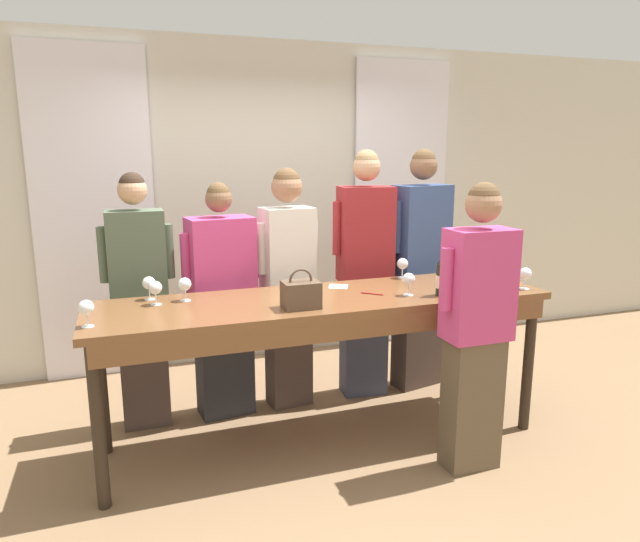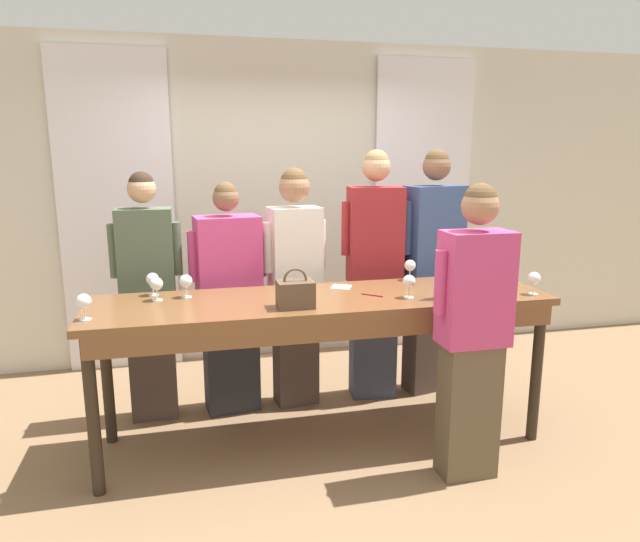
% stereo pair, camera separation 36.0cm
% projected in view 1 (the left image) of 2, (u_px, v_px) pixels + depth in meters
% --- Properties ---
extents(ground_plane, '(18.00, 18.00, 0.00)m').
position_uv_depth(ground_plane, '(324.00, 439.00, 3.77)').
color(ground_plane, '#846647').
extents(wall_back, '(12.00, 0.06, 2.80)m').
position_uv_depth(wall_back, '(259.00, 204.00, 5.09)').
color(wall_back, beige).
rests_on(wall_back, ground_plane).
extents(curtain_panel_left, '(0.94, 0.03, 2.69)m').
position_uv_depth(curtain_panel_left, '(95.00, 217.00, 4.60)').
color(curtain_panel_left, white).
rests_on(curtain_panel_left, ground_plane).
extents(curtain_panel_right, '(0.94, 0.03, 2.69)m').
position_uv_depth(curtain_panel_right, '(400.00, 206.00, 5.48)').
color(curtain_panel_right, white).
rests_on(curtain_panel_right, ground_plane).
extents(tasting_bar, '(2.86, 0.75, 0.98)m').
position_uv_depth(tasting_bar, '(325.00, 313.00, 3.56)').
color(tasting_bar, brown).
rests_on(tasting_bar, ground_plane).
extents(wine_bottle, '(0.08, 0.08, 0.32)m').
position_uv_depth(wine_bottle, '(442.00, 277.00, 3.58)').
color(wine_bottle, black).
rests_on(wine_bottle, tasting_bar).
extents(handbag, '(0.21, 0.16, 0.23)m').
position_uv_depth(handbag, '(301.00, 294.00, 3.30)').
color(handbag, brown).
rests_on(handbag, tasting_bar).
extents(wine_glass_front_left, '(0.08, 0.08, 0.15)m').
position_uv_depth(wine_glass_front_left, '(86.00, 308.00, 2.94)').
color(wine_glass_front_left, white).
rests_on(wine_glass_front_left, tasting_bar).
extents(wine_glass_front_mid, '(0.08, 0.08, 0.15)m').
position_uv_depth(wine_glass_front_mid, '(458.00, 268.00, 3.95)').
color(wine_glass_front_mid, white).
rests_on(wine_glass_front_mid, tasting_bar).
extents(wine_glass_front_right, '(0.08, 0.08, 0.15)m').
position_uv_depth(wine_glass_front_right, '(149.00, 284.00, 3.48)').
color(wine_glass_front_right, white).
rests_on(wine_glass_front_right, tasting_bar).
extents(wine_glass_center_left, '(0.08, 0.08, 0.15)m').
position_uv_depth(wine_glass_center_left, '(155.00, 288.00, 3.36)').
color(wine_glass_center_left, white).
rests_on(wine_glass_center_left, tasting_bar).
extents(wine_glass_center_mid, '(0.08, 0.08, 0.15)m').
position_uv_depth(wine_glass_center_mid, '(403.00, 264.00, 4.06)').
color(wine_glass_center_mid, white).
rests_on(wine_glass_center_mid, tasting_bar).
extents(wine_glass_center_right, '(0.08, 0.08, 0.15)m').
position_uv_depth(wine_glass_center_right, '(409.00, 280.00, 3.58)').
color(wine_glass_center_right, white).
rests_on(wine_glass_center_right, tasting_bar).
extents(wine_glass_back_left, '(0.08, 0.08, 0.15)m').
position_uv_depth(wine_glass_back_left, '(525.00, 274.00, 3.74)').
color(wine_glass_back_left, white).
rests_on(wine_glass_back_left, tasting_bar).
extents(wine_glass_back_mid, '(0.08, 0.08, 0.15)m').
position_uv_depth(wine_glass_back_mid, '(454.00, 272.00, 3.81)').
color(wine_glass_back_mid, white).
rests_on(wine_glass_back_mid, tasting_bar).
extents(wine_glass_back_right, '(0.08, 0.08, 0.15)m').
position_uv_depth(wine_glass_back_right, '(185.00, 285.00, 3.45)').
color(wine_glass_back_right, white).
rests_on(wine_glass_back_right, tasting_bar).
extents(napkin, '(0.17, 0.17, 0.00)m').
position_uv_depth(napkin, '(338.00, 286.00, 3.83)').
color(napkin, white).
rests_on(napkin, tasting_bar).
extents(pen, '(0.12, 0.10, 0.01)m').
position_uv_depth(pen, '(372.00, 294.00, 3.63)').
color(pen, maroon).
rests_on(pen, tasting_bar).
extents(guest_olive_jacket, '(0.48, 0.22, 1.74)m').
position_uv_depth(guest_olive_jacket, '(140.00, 299.00, 3.80)').
color(guest_olive_jacket, '#473833').
rests_on(guest_olive_jacket, ground_plane).
extents(guest_pink_top, '(0.56, 0.32, 1.66)m').
position_uv_depth(guest_pink_top, '(222.00, 302.00, 3.99)').
color(guest_pink_top, '#28282D').
rests_on(guest_pink_top, ground_plane).
extents(guest_cream_sweater, '(0.48, 0.28, 1.76)m').
position_uv_depth(guest_cream_sweater, '(288.00, 284.00, 4.13)').
color(guest_cream_sweater, '#473833').
rests_on(guest_cream_sweater, ground_plane).
extents(guest_striped_shirt, '(0.51, 0.28, 1.88)m').
position_uv_depth(guest_striped_shirt, '(365.00, 272.00, 4.31)').
color(guest_striped_shirt, '#383D51').
rests_on(guest_striped_shirt, ground_plane).
extents(guest_navy_coat, '(0.56, 0.32, 1.88)m').
position_uv_depth(guest_navy_coat, '(420.00, 268.00, 4.46)').
color(guest_navy_coat, '#473833').
rests_on(guest_navy_coat, ground_plane).
extents(host_pouring, '(0.49, 0.23, 1.71)m').
position_uv_depth(host_pouring, '(476.00, 325.00, 3.29)').
color(host_pouring, brown).
rests_on(host_pouring, ground_plane).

